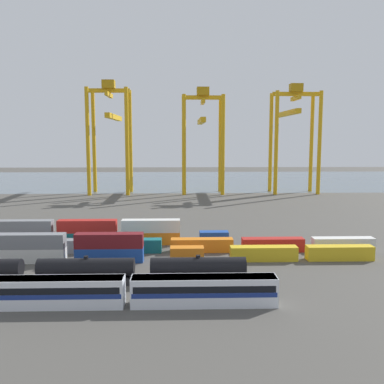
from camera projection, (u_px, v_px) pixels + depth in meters
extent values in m
plane|color=#4C4944|center=(186.00, 218.00, 118.67)|extent=(420.00, 420.00, 0.00)
cube|color=slate|center=(183.00, 180.00, 227.19)|extent=(400.00, 110.00, 0.01)
cube|color=silver|center=(51.00, 292.00, 56.33)|extent=(19.29, 3.10, 3.90)
cube|color=navy|center=(51.00, 293.00, 56.34)|extent=(18.90, 3.14, 0.64)
cube|color=black|center=(50.00, 287.00, 56.25)|extent=(18.51, 3.13, 0.90)
cube|color=slate|center=(50.00, 279.00, 56.11)|extent=(19.09, 2.85, 0.36)
cube|color=silver|center=(204.00, 291.00, 56.91)|extent=(19.29, 3.10, 3.90)
cube|color=navy|center=(204.00, 291.00, 56.93)|extent=(18.90, 3.14, 0.64)
cube|color=black|center=(204.00, 286.00, 56.83)|extent=(18.51, 3.13, 0.90)
cube|color=slate|center=(204.00, 278.00, 56.69)|extent=(19.09, 2.85, 0.36)
cube|color=#232326|center=(87.00, 280.00, 65.54)|extent=(14.59, 2.50, 1.10)
cylinder|color=black|center=(86.00, 267.00, 65.29)|extent=(14.59, 2.84, 2.84)
cylinder|color=black|center=(86.00, 257.00, 65.09)|extent=(0.70, 0.70, 0.36)
cube|color=#232326|center=(198.00, 279.00, 66.03)|extent=(14.59, 2.50, 1.10)
cylinder|color=black|center=(198.00, 266.00, 65.78)|extent=(14.59, 2.84, 2.84)
cylinder|color=black|center=(198.00, 256.00, 65.58)|extent=(0.70, 0.70, 0.36)
cube|color=silver|center=(31.00, 255.00, 76.61)|extent=(12.10, 2.44, 2.60)
cube|color=slate|center=(31.00, 241.00, 76.28)|extent=(12.10, 2.44, 2.60)
cube|color=#1C4299|center=(110.00, 255.00, 77.01)|extent=(12.10, 2.44, 2.60)
cube|color=maroon|center=(109.00, 240.00, 76.68)|extent=(12.10, 2.44, 2.60)
cube|color=orange|center=(187.00, 254.00, 77.41)|extent=(6.04, 2.44, 2.60)
cube|color=gold|center=(264.00, 253.00, 77.81)|extent=(12.10, 2.44, 2.60)
cube|color=gold|center=(340.00, 253.00, 78.22)|extent=(12.10, 2.44, 2.60)
cube|color=slate|center=(58.00, 246.00, 83.02)|extent=(12.10, 2.44, 2.60)
cube|color=#146066|center=(130.00, 246.00, 83.43)|extent=(12.10, 2.44, 2.60)
cube|color=orange|center=(202.00, 245.00, 83.83)|extent=(12.10, 2.44, 2.60)
cube|color=#AD211C|center=(273.00, 245.00, 84.23)|extent=(12.10, 2.44, 2.60)
cube|color=silver|center=(343.00, 244.00, 84.64)|extent=(12.10, 2.44, 2.60)
cube|color=maroon|center=(24.00, 239.00, 89.10)|extent=(12.10, 2.44, 2.60)
cube|color=slate|center=(23.00, 226.00, 88.78)|extent=(12.10, 2.44, 2.60)
cube|color=#146066|center=(88.00, 238.00, 89.48)|extent=(12.10, 2.44, 2.60)
cube|color=#AD211C|center=(87.00, 226.00, 89.16)|extent=(12.10, 2.44, 2.60)
cube|color=orange|center=(151.00, 238.00, 89.86)|extent=(12.10, 2.44, 2.60)
cube|color=silver|center=(151.00, 226.00, 89.54)|extent=(12.10, 2.44, 2.60)
cube|color=#1C4299|center=(214.00, 238.00, 90.25)|extent=(6.04, 2.44, 2.60)
cylinder|color=gold|center=(88.00, 142.00, 163.98)|extent=(1.50, 1.50, 41.29)
cylinder|color=gold|center=(127.00, 142.00, 164.41)|extent=(1.50, 1.50, 41.29)
cylinder|color=gold|center=(94.00, 142.00, 175.52)|extent=(1.50, 1.50, 41.29)
cylinder|color=gold|center=(130.00, 142.00, 175.95)|extent=(1.50, 1.50, 41.29)
cube|color=gold|center=(109.00, 91.00, 167.49)|extent=(16.48, 1.20, 1.60)
cube|color=gold|center=(109.00, 95.00, 167.69)|extent=(1.20, 13.24, 1.60)
cube|color=gold|center=(114.00, 117.00, 180.83)|extent=(2.00, 34.94, 2.00)
cube|color=#A77A10|center=(109.00, 84.00, 167.19)|extent=(4.80, 4.00, 3.20)
cylinder|color=gold|center=(184.00, 145.00, 165.69)|extent=(1.50, 1.50, 38.73)
cylinder|color=gold|center=(223.00, 145.00, 166.13)|extent=(1.50, 1.50, 38.73)
cylinder|color=gold|center=(184.00, 145.00, 176.25)|extent=(1.50, 1.50, 38.73)
cylinder|color=gold|center=(220.00, 145.00, 176.69)|extent=(1.50, 1.50, 38.73)
cube|color=gold|center=(203.00, 98.00, 168.88)|extent=(16.66, 1.20, 1.60)
cube|color=gold|center=(203.00, 102.00, 169.08)|extent=(1.20, 12.25, 1.60)
cube|color=gold|center=(201.00, 121.00, 181.25)|extent=(2.00, 32.53, 2.00)
cube|color=#A77A10|center=(203.00, 91.00, 168.58)|extent=(4.80, 4.00, 3.20)
cylinder|color=gold|center=(276.00, 143.00, 166.82)|extent=(1.50, 1.50, 40.19)
cylinder|color=gold|center=(320.00, 143.00, 167.31)|extent=(1.50, 1.50, 40.19)
cylinder|color=gold|center=(271.00, 143.00, 177.02)|extent=(1.50, 1.50, 40.19)
cylinder|color=gold|center=(311.00, 143.00, 177.52)|extent=(1.50, 1.50, 40.19)
cube|color=gold|center=(296.00, 94.00, 169.76)|extent=(18.59, 1.20, 1.60)
cube|color=gold|center=(296.00, 98.00, 169.96)|extent=(1.20, 11.89, 1.60)
cube|color=gold|center=(288.00, 113.00, 182.60)|extent=(2.00, 34.55, 2.00)
cube|color=#A77A10|center=(296.00, 88.00, 169.46)|extent=(4.80, 4.00, 3.20)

